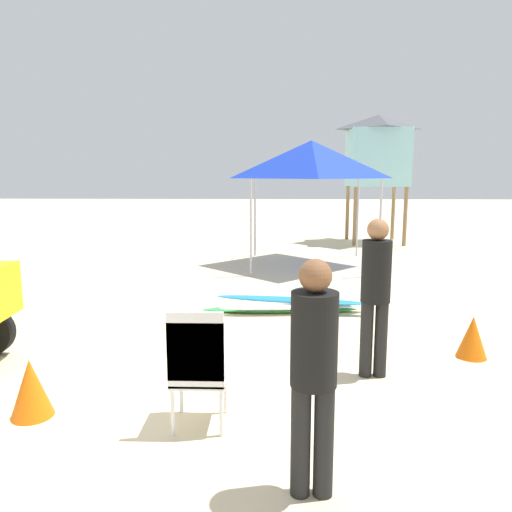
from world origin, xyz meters
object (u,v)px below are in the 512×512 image
Objects in this scene: stacked_plastic_chairs at (198,359)px; lifeguard_near_center at (314,364)px; surfboard_pile at (289,305)px; lifeguard_near_left at (376,287)px; lifeguard_tower at (377,151)px; popup_canopy at (311,160)px; traffic_cone_far at (31,388)px; traffic_cone_near at (472,337)px.

stacked_plastic_chairs is 1.32m from lifeguard_near_center.
surfboard_pile is at bearing 89.94° from lifeguard_near_center.
lifeguard_near_left is (1.78, 1.22, 0.37)m from stacked_plastic_chairs.
lifeguard_near_center is at bearing -103.36° from lifeguard_tower.
traffic_cone_far is (-3.19, -7.88, -2.30)m from popup_canopy.
stacked_plastic_chairs is at bearing -6.71° from traffic_cone_far.
lifeguard_near_left is 2.27m from lifeguard_near_center.
lifeguard_near_left reaches higher than traffic_cone_near.
lifeguard_near_left is 0.43× the size of lifeguard_tower.
lifeguard_near_center is at bearing -112.03° from lifeguard_near_left.
popup_canopy is at bearing 85.71° from lifeguard_near_center.
lifeguard_near_left is (0.85, -2.55, 0.90)m from surfboard_pile.
traffic_cone_far is at bearing -160.69° from traffic_cone_near.
lifeguard_tower reaches higher than traffic_cone_far.
lifeguard_near_left reaches higher than surfboard_pile.
stacked_plastic_chairs is 8.45m from popup_canopy.
popup_canopy is (-0.18, 6.85, 1.56)m from lifeguard_near_left.
stacked_plastic_chairs is 0.40× the size of surfboard_pile.
lifeguard_near_center reaches higher than stacked_plastic_chairs.
stacked_plastic_chairs is 3.92m from surfboard_pile.
stacked_plastic_chairs is at bearing -149.48° from traffic_cone_near.
traffic_cone_near is 0.94× the size of traffic_cone_far.
lifeguard_near_left is at bearing -88.49° from popup_canopy.
surfboard_pile is 1.64× the size of lifeguard_near_center.
stacked_plastic_chairs is 0.37× the size of popup_canopy.
stacked_plastic_chairs is 0.66× the size of lifeguard_near_center.
popup_canopy is (0.67, 4.29, 2.46)m from surfboard_pile.
stacked_plastic_chairs is at bearing -145.43° from lifeguard_near_left.
lifeguard_tower is 10.83m from traffic_cone_near.
stacked_plastic_chairs reaches higher than traffic_cone_far.
lifeguard_near_left reaches higher than traffic_cone_far.
traffic_cone_near is (2.19, 2.72, -0.71)m from lifeguard_near_center.
traffic_cone_far is at bearing 156.95° from lifeguard_near_center.
traffic_cone_far reaches higher than traffic_cone_near.
surfboard_pile is 1.57× the size of lifeguard_near_left.
traffic_cone_near is (3.11, 1.84, -0.39)m from stacked_plastic_chairs.
popup_canopy is at bearing 78.82° from stacked_plastic_chairs.
lifeguard_near_left is at bearing 17.11° from traffic_cone_far.
surfboard_pile is 4.99m from popup_canopy.
traffic_cone_near is (2.19, -1.94, 0.14)m from surfboard_pile.
surfboard_pile is 0.68× the size of lifeguard_tower.
lifeguard_near_center is (0.92, -0.88, 0.32)m from stacked_plastic_chairs.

